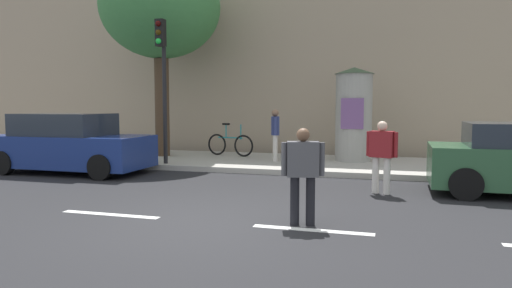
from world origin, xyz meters
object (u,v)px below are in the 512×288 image
(pedestrian_with_bag, at_px, (382,151))
(bicycle_leaning, at_px, (230,144))
(poster_column, at_px, (354,114))
(parked_car_silver, at_px, (70,145))
(street_tree, at_px, (160,8))
(pedestrian_in_light_jacket, at_px, (275,131))
(traffic_light, at_px, (162,67))
(pedestrian_tallest, at_px, (303,167))

(pedestrian_with_bag, bearing_deg, bicycle_leaning, 137.29)
(poster_column, xyz_separation_m, parked_car_silver, (-7.28, -3.67, -0.81))
(street_tree, bearing_deg, pedestrian_with_bag, -29.33)
(bicycle_leaning, relative_size, parked_car_silver, 0.41)
(street_tree, relative_size, pedestrian_in_light_jacket, 4.20)
(traffic_light, relative_size, pedestrian_tallest, 2.73)
(traffic_light, distance_m, pedestrian_tallest, 7.31)
(traffic_light, bearing_deg, poster_column, 24.05)
(poster_column, bearing_deg, pedestrian_in_light_jacket, -162.99)
(poster_column, distance_m, pedestrian_tallest, 7.31)
(traffic_light, distance_m, street_tree, 3.06)
(pedestrian_in_light_jacket, bearing_deg, street_tree, 174.96)
(poster_column, height_order, pedestrian_in_light_jacket, poster_column)
(pedestrian_in_light_jacket, xyz_separation_m, parked_car_silver, (-5.01, -2.98, -0.30))
(parked_car_silver, bearing_deg, traffic_light, 32.82)
(pedestrian_in_light_jacket, height_order, bicycle_leaning, pedestrian_in_light_jacket)
(poster_column, relative_size, pedestrian_with_bag, 1.87)
(poster_column, height_order, pedestrian_tallest, poster_column)
(street_tree, height_order, bicycle_leaning, street_tree)
(pedestrian_tallest, relative_size, parked_car_silver, 0.35)
(pedestrian_tallest, xyz_separation_m, parked_car_silver, (-7.08, 3.61, -0.12))
(traffic_light, relative_size, pedestrian_in_light_jacket, 2.61)
(poster_column, height_order, parked_car_silver, poster_column)
(pedestrian_with_bag, height_order, pedestrian_in_light_jacket, pedestrian_in_light_jacket)
(poster_column, height_order, pedestrian_with_bag, poster_column)
(street_tree, height_order, pedestrian_in_light_jacket, street_tree)
(poster_column, distance_m, street_tree, 7.13)
(street_tree, bearing_deg, poster_column, 3.16)
(bicycle_leaning, height_order, parked_car_silver, parked_car_silver)
(pedestrian_tallest, xyz_separation_m, bicycle_leaning, (-3.84, 7.49, -0.35))
(poster_column, bearing_deg, pedestrian_tallest, -91.60)
(street_tree, xyz_separation_m, pedestrian_with_bag, (7.16, -4.02, -4.11))
(poster_column, height_order, street_tree, street_tree)
(traffic_light, xyz_separation_m, bicycle_leaning, (1.13, 2.52, -2.37))
(traffic_light, height_order, bicycle_leaning, traffic_light)
(bicycle_leaning, xyz_separation_m, parked_car_silver, (-3.24, -3.88, 0.23))
(street_tree, relative_size, pedestrian_tallest, 4.39)
(bicycle_leaning, bearing_deg, parked_car_silver, -129.83)
(street_tree, bearing_deg, traffic_light, -61.45)
(pedestrian_in_light_jacket, bearing_deg, traffic_light, -150.92)
(poster_column, distance_m, bicycle_leaning, 4.18)
(poster_column, xyz_separation_m, pedestrian_tallest, (-0.20, -7.28, -0.69))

